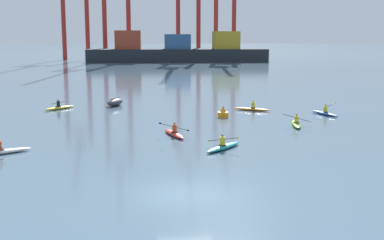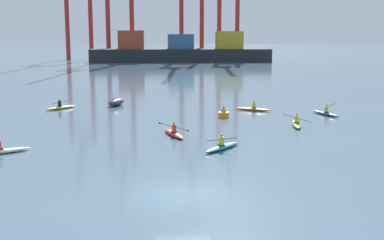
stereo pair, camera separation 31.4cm
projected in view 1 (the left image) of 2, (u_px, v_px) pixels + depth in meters
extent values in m
plane|color=slate|center=(186.00, 194.00, 21.37)|extent=(800.00, 800.00, 0.00)
cube|color=#1E2328|center=(177.00, 55.00, 128.28)|extent=(45.57, 9.41, 3.30)
cube|color=#993823|center=(128.00, 40.00, 126.54)|extent=(6.38, 6.59, 4.64)
cube|color=#2D5684|center=(177.00, 42.00, 127.69)|extent=(6.38, 6.59, 3.72)
cube|color=#B29323|center=(226.00, 40.00, 128.70)|extent=(6.38, 6.59, 4.45)
cylinder|color=maroon|center=(63.00, 16.00, 137.43)|extent=(1.20, 1.20, 23.93)
cylinder|color=maroon|center=(87.00, 16.00, 137.98)|extent=(1.20, 1.20, 23.93)
cylinder|color=maroon|center=(104.00, 4.00, 131.01)|extent=(1.20, 1.20, 29.77)
cylinder|color=maroon|center=(128.00, 4.00, 131.54)|extent=(1.20, 1.20, 29.77)
cylinder|color=maroon|center=(178.00, 5.00, 138.38)|extent=(1.20, 1.20, 29.90)
cylinder|color=maroon|center=(198.00, 5.00, 138.87)|extent=(1.20, 1.20, 29.90)
cylinder|color=maroon|center=(216.00, 13.00, 137.90)|extent=(1.20, 1.20, 25.86)
cylinder|color=maroon|center=(234.00, 13.00, 138.34)|extent=(1.20, 1.20, 25.86)
ellipsoid|color=#38383D|center=(115.00, 102.00, 48.19)|extent=(1.97, 2.82, 0.70)
cube|color=#38383D|center=(115.00, 98.00, 48.12)|extent=(0.76, 1.84, 0.06)
cylinder|color=orange|center=(223.00, 115.00, 41.35)|extent=(0.90, 0.90, 0.45)
cone|color=orange|center=(223.00, 109.00, 41.26)|extent=(0.49, 0.49, 0.55)
ellipsoid|color=orange|center=(252.00, 109.00, 45.10)|extent=(3.24, 2.24, 0.26)
torus|color=black|center=(253.00, 108.00, 45.03)|extent=(0.67, 0.67, 0.05)
cylinder|color=gold|center=(253.00, 105.00, 44.99)|extent=(0.30, 0.30, 0.50)
sphere|color=tan|center=(253.00, 101.00, 44.94)|extent=(0.19, 0.19, 0.19)
cylinder|color=black|center=(253.00, 104.00, 45.00)|extent=(1.07, 1.79, 0.49)
ellipsoid|color=silver|center=(249.00, 108.00, 44.12)|extent=(0.14, 0.19, 0.15)
ellipsoid|color=silver|center=(256.00, 100.00, 45.87)|extent=(0.14, 0.19, 0.15)
ellipsoid|color=#7ABC2D|center=(296.00, 124.00, 37.52)|extent=(1.25, 3.45, 0.26)
torus|color=black|center=(296.00, 122.00, 37.40)|extent=(0.58, 0.58, 0.05)
cylinder|color=gold|center=(296.00, 119.00, 37.36)|extent=(0.30, 0.30, 0.50)
sphere|color=tan|center=(297.00, 115.00, 37.30)|extent=(0.19, 0.19, 0.19)
cylinder|color=black|center=(296.00, 118.00, 37.39)|extent=(2.00, 0.43, 0.59)
ellipsoid|color=silver|center=(283.00, 114.00, 37.45)|extent=(0.21, 0.08, 0.15)
ellipsoid|color=silver|center=(310.00, 122.00, 37.33)|extent=(0.21, 0.08, 0.15)
ellipsoid|color=#2856B2|center=(325.00, 113.00, 42.73)|extent=(1.66, 3.41, 0.26)
torus|color=black|center=(325.00, 112.00, 42.61)|extent=(0.62, 0.62, 0.05)
cylinder|color=gold|center=(325.00, 109.00, 42.57)|extent=(0.30, 0.30, 0.50)
sphere|color=tan|center=(326.00, 105.00, 42.51)|extent=(0.19, 0.19, 0.19)
cylinder|color=black|center=(325.00, 108.00, 42.60)|extent=(1.88, 0.66, 0.79)
ellipsoid|color=yellow|center=(316.00, 113.00, 42.28)|extent=(0.21, 0.10, 0.17)
ellipsoid|color=yellow|center=(335.00, 103.00, 42.93)|extent=(0.21, 0.10, 0.17)
ellipsoid|color=yellow|center=(59.00, 108.00, 45.99)|extent=(2.69, 2.95, 0.26)
torus|color=black|center=(58.00, 106.00, 45.89)|extent=(0.69, 0.69, 0.05)
cylinder|color=black|center=(58.00, 104.00, 45.85)|extent=(0.30, 0.30, 0.50)
sphere|color=tan|center=(58.00, 100.00, 45.79)|extent=(0.19, 0.19, 0.19)
cylinder|color=black|center=(59.00, 103.00, 45.87)|extent=(1.57, 1.39, 0.46)
ellipsoid|color=yellow|center=(52.00, 104.00, 46.50)|extent=(0.18, 0.16, 0.14)
ellipsoid|color=yellow|center=(66.00, 101.00, 45.23)|extent=(0.18, 0.16, 0.14)
ellipsoid|color=silver|center=(1.00, 152.00, 28.56)|extent=(3.21, 2.30, 0.26)
cylinder|color=black|center=(0.00, 144.00, 28.45)|extent=(1.09, 1.74, 0.63)
ellipsoid|color=yellow|center=(6.00, 152.00, 27.71)|extent=(0.14, 0.19, 0.16)
ellipsoid|color=red|center=(174.00, 134.00, 33.81)|extent=(1.54, 3.43, 0.26)
torus|color=black|center=(175.00, 132.00, 33.70)|extent=(0.61, 0.61, 0.05)
cylinder|color=#DB471E|center=(175.00, 129.00, 33.66)|extent=(0.30, 0.30, 0.50)
sphere|color=tan|center=(175.00, 123.00, 33.60)|extent=(0.19, 0.19, 0.19)
cylinder|color=black|center=(174.00, 127.00, 33.69)|extent=(1.94, 0.60, 0.66)
ellipsoid|color=black|center=(160.00, 123.00, 33.27)|extent=(0.21, 0.10, 0.16)
ellipsoid|color=black|center=(188.00, 130.00, 34.10)|extent=(0.21, 0.10, 0.16)
ellipsoid|color=teal|center=(223.00, 147.00, 29.78)|extent=(2.70, 2.95, 0.26)
torus|color=black|center=(222.00, 145.00, 29.68)|extent=(0.69, 0.69, 0.05)
cylinder|color=gold|center=(222.00, 141.00, 29.64)|extent=(0.30, 0.30, 0.50)
sphere|color=tan|center=(222.00, 135.00, 29.58)|extent=(0.19, 0.19, 0.19)
cylinder|color=black|center=(223.00, 139.00, 29.66)|extent=(1.57, 1.39, 0.48)
ellipsoid|color=yellow|center=(209.00, 141.00, 30.30)|extent=(0.18, 0.16, 0.15)
ellipsoid|color=yellow|center=(238.00, 138.00, 29.03)|extent=(0.18, 0.16, 0.15)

